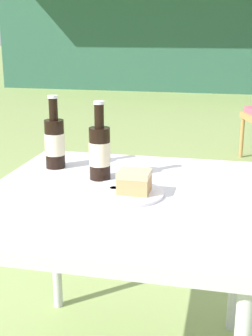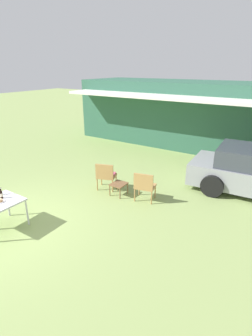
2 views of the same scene
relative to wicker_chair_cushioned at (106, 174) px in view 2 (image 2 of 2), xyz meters
The scene contains 9 objects.
ground_plane 3.14m from the wicker_chair_cushioned, 104.36° to the right, with size 60.00×60.00×0.00m, color #8CA35B.
cabin_building 6.49m from the wicker_chair_cushioned, 92.60° to the left, with size 9.62×4.53×2.93m.
wicker_chair_cushioned is the anchor object (origin of this frame).
wicker_chair_plain 1.36m from the wicker_chair_cushioned, ahead, with size 0.63×0.58×0.87m.
garden_side_table 0.58m from the wicker_chair_cushioned, 10.52° to the right, with size 0.41×0.46×0.36m.
patio_table 3.11m from the wicker_chair_cushioned, 104.36° to the right, with size 0.84×0.88×0.71m.
cake_on_plate 3.12m from the wicker_chair_cushioned, 103.67° to the right, with size 0.24×0.24×0.08m.
cola_bottle_near 3.03m from the wicker_chair_cushioned, 106.70° to the right, with size 0.07×0.07×0.26m.
cola_bottle_far 3.00m from the wicker_chair_cushioned, 110.78° to the right, with size 0.07×0.07×0.26m.
Camera 2 is at (5.31, -2.86, 3.60)m, focal length 28.00 mm.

